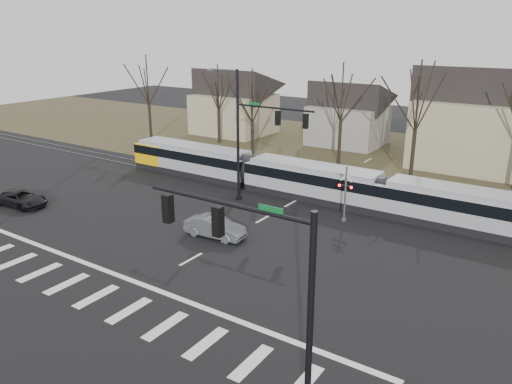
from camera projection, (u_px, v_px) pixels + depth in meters
The scene contains 16 objects.
ground at pixel (168, 272), 28.06m from camera, with size 140.00×140.00×0.00m, color black.
grass_verge at pixel (375, 157), 53.39m from camera, with size 140.00×28.00×0.01m, color #38331E.
crosswalk at pixel (112, 303), 24.89m from camera, with size 27.00×2.60×0.01m.
stop_line at pixel (144, 285), 26.63m from camera, with size 28.00×0.35×0.01m, color silver.
lane_dashes at pixel (303, 196), 40.72m from camera, with size 0.18×30.00×0.01m.
rail_pair at pixel (302, 197), 40.56m from camera, with size 90.00×1.52×0.06m.
tram at pixel (312, 180), 39.88m from camera, with size 37.17×2.76×2.82m.
sedan at pixel (215, 227), 32.67m from camera, with size 4.28×1.85×1.37m, color #505358.
suv at pixel (21, 198), 38.42m from camera, with size 4.53×2.38×1.21m, color black.
signal_pole_near_right at pixel (260, 281), 16.39m from camera, with size 6.72×0.44×8.00m.
signal_pole_far at pixel (255, 131), 37.44m from camera, with size 9.28×0.44×10.20m.
rail_crossing_signal at pixel (345, 196), 34.97m from camera, with size 1.08×0.36×4.00m.
tree_row at pixel (376, 120), 46.03m from camera, with size 59.20×7.20×10.00m.
house_a at pixel (234, 99), 64.08m from camera, with size 9.72×8.64×8.60m.
house_b at pixel (348, 111), 57.94m from camera, with size 8.64×7.56×7.65m.
house_c at pixel (472, 114), 47.82m from camera, with size 10.80×8.64×10.10m.
Camera 1 is at (18.11, -18.28, 13.07)m, focal length 35.00 mm.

